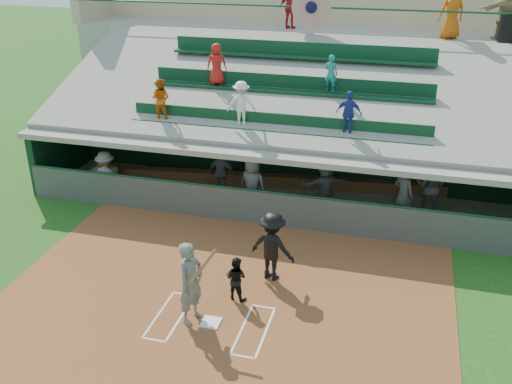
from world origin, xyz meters
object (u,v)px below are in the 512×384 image
(home_plate, at_px, (211,322))
(trash_bin, at_px, (509,28))
(white_table, at_px, (105,176))
(batter_at_plate, at_px, (191,283))
(water_cooler, at_px, (104,163))
(catcher, at_px, (236,278))

(home_plate, bearing_deg, trash_bin, 60.21)
(white_table, xyz_separation_m, trash_bin, (13.17, 5.87, 4.75))
(home_plate, xyz_separation_m, white_table, (-6.15, 6.40, 0.32))
(batter_at_plate, xyz_separation_m, water_cooler, (-5.67, 6.32, -0.16))
(batter_at_plate, height_order, trash_bin, trash_bin)
(catcher, height_order, water_cooler, catcher)
(catcher, height_order, trash_bin, trash_bin)
(batter_at_plate, bearing_deg, catcher, 55.99)
(white_table, bearing_deg, trash_bin, 28.90)
(batter_at_plate, bearing_deg, trash_bin, 58.64)
(home_plate, relative_size, water_cooler, 1.00)
(catcher, bearing_deg, white_table, -27.30)
(home_plate, relative_size, trash_bin, 0.43)
(batter_at_plate, relative_size, water_cooler, 4.71)
(water_cooler, bearing_deg, home_plate, -46.03)
(batter_at_plate, distance_m, white_table, 8.59)
(catcher, distance_m, trash_bin, 13.80)
(water_cooler, bearing_deg, batter_at_plate, -48.12)
(batter_at_plate, xyz_separation_m, trash_bin, (7.46, 12.24, 4.07))
(batter_at_plate, bearing_deg, home_plate, -2.10)
(batter_at_plate, xyz_separation_m, white_table, (-5.71, 6.38, -0.68))
(white_table, bearing_deg, catcher, -34.61)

